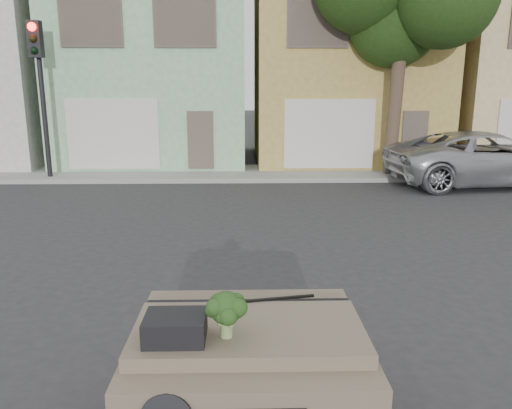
{
  "coord_description": "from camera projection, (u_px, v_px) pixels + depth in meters",
  "views": [
    {
      "loc": [
        -0.03,
        -6.96,
        3.07
      ],
      "look_at": [
        0.15,
        0.5,
        1.3
      ],
      "focal_mm": 35.0,
      "sensor_mm": 36.0,
      "label": 1
    }
  ],
  "objects": [
    {
      "name": "ground_plane",
      "position": [
        247.0,
        296.0,
        7.48
      ],
      "size": [
        120.0,
        120.0,
        0.0
      ],
      "primitive_type": "plane",
      "color": "#303033",
      "rests_on": "ground"
    },
    {
      "name": "sidewalk",
      "position": [
        245.0,
        173.0,
        17.67
      ],
      "size": [
        40.0,
        3.0,
        0.15
      ],
      "primitive_type": "cube",
      "color": "gray",
      "rests_on": "ground"
    },
    {
      "name": "townhouse_mint",
      "position": [
        160.0,
        69.0,
        20.63
      ],
      "size": [
        7.2,
        8.2,
        7.55
      ],
      "primitive_type": "cube",
      "color": "#92C392",
      "rests_on": "ground"
    },
    {
      "name": "townhouse_tan",
      "position": [
        340.0,
        69.0,
        20.81
      ],
      "size": [
        7.2,
        8.2,
        7.55
      ],
      "primitive_type": "cube",
      "color": "tan",
      "rests_on": "ground"
    },
    {
      "name": "silver_pickup",
      "position": [
        483.0,
        185.0,
        15.93
      ],
      "size": [
        6.33,
        3.31,
        1.7
      ],
      "primitive_type": "imported",
      "rotation": [
        0.0,
        0.0,
        1.65
      ],
      "color": "#ADAEB3",
      "rests_on": "ground"
    },
    {
      "name": "traffic_signal",
      "position": [
        42.0,
        103.0,
        15.98
      ],
      "size": [
        0.4,
        0.4,
        5.1
      ],
      "primitive_type": "cube",
      "color": "black",
      "rests_on": "ground"
    },
    {
      "name": "tree_near",
      "position": [
        399.0,
        49.0,
        16.15
      ],
      "size": [
        4.4,
        4.0,
        8.5
      ],
      "primitive_type": "cube",
      "color": "#1F3A12",
      "rests_on": "ground"
    },
    {
      "name": "car_dashboard",
      "position": [
        249.0,
        376.0,
        4.43
      ],
      "size": [
        2.0,
        1.8,
        1.12
      ],
      "primitive_type": "cube",
      "color": "#6D604D",
      "rests_on": "ground"
    },
    {
      "name": "instrument_hump",
      "position": [
        175.0,
        328.0,
        3.92
      ],
      "size": [
        0.48,
        0.38,
        0.2
      ],
      "primitive_type": "cube",
      "color": "black",
      "rests_on": "car_dashboard"
    },
    {
      "name": "wiper_arm",
      "position": [
        278.0,
        299.0,
        4.67
      ],
      "size": [
        0.69,
        0.15,
        0.02
      ],
      "primitive_type": "cube",
      "rotation": [
        0.0,
        0.0,
        0.17
      ],
      "color": "black",
      "rests_on": "car_dashboard"
    },
    {
      "name": "broccoli",
      "position": [
        226.0,
        314.0,
        3.94
      ],
      "size": [
        0.34,
        0.34,
        0.39
      ],
      "primitive_type": "cube",
      "rotation": [
        0.0,
        0.0,
        3.06
      ],
      "color": "#1E3914",
      "rests_on": "car_dashboard"
    }
  ]
}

